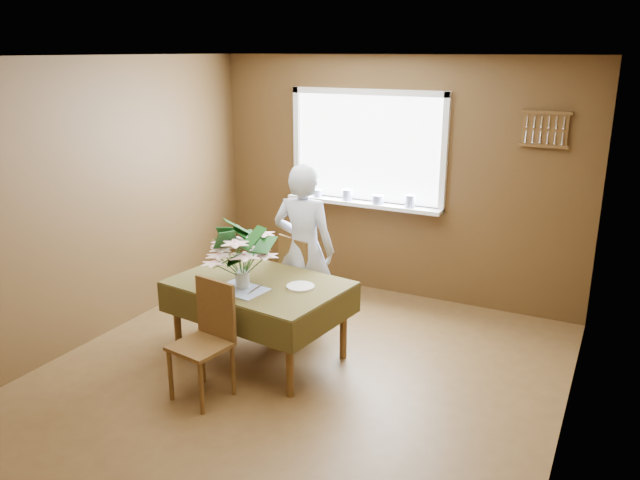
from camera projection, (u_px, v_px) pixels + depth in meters
The scene contains 15 objects.
floor at pixel (289, 385), 4.94m from camera, with size 4.50×4.50×0.00m, color #53391C.
ceiling at pixel (283, 56), 4.21m from camera, with size 4.50×4.50×0.00m, color white.
wall_back at pixel (394, 179), 6.49m from camera, with size 4.00×4.00×0.00m, color brown.
wall_front at pixel (23, 366), 2.66m from camera, with size 4.00×4.00×0.00m, color brown.
wall_left at pixel (88, 204), 5.44m from camera, with size 4.50×4.50×0.00m, color brown.
wall_right at pixel (577, 276), 3.71m from camera, with size 4.50×4.50×0.00m, color brown.
window_assembly at pixel (366, 167), 6.54m from camera, with size 1.72×0.20×1.22m.
spoon_rack at pixel (545, 129), 5.66m from camera, with size 0.44×0.05×0.33m.
dining_table at pixel (259, 291), 5.23m from camera, with size 1.53×1.14×0.69m.
chair_far at pixel (301, 278), 5.84m from camera, with size 0.50×0.50×0.90m.
chair_near at pixel (208, 334), 4.69m from camera, with size 0.44×0.44×0.90m.
seated_woman at pixel (304, 250), 5.68m from camera, with size 0.58×0.38×1.59m, color white.
flower_bouquet at pixel (241, 250), 4.98m from camera, with size 0.58×0.58×0.50m.
side_plate at pixel (300, 286), 5.08m from camera, with size 0.23×0.23×0.01m, color white.
table_knife at pixel (255, 289), 5.02m from camera, with size 0.02×0.23×0.00m, color silver.
Camera 1 is at (2.21, -3.80, 2.54)m, focal length 35.00 mm.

